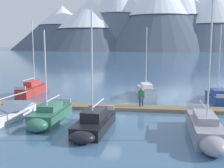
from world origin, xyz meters
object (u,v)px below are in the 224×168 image
object	(u,v)px
sailboat_mid_dock_port	(49,115)
sailboat_mid_dock_starboard	(93,123)
sailboat_far_berth	(146,91)
sailboat_end_of_dock	(218,96)
sailboat_outer_slip	(206,129)
sailboat_second_berth	(6,112)
person_on_dock	(141,96)
sailboat_nearest_berth	(35,88)

from	to	relation	value
sailboat_mid_dock_port	sailboat_mid_dock_starboard	distance (m)	3.92
sailboat_far_berth	sailboat_end_of_dock	distance (m)	7.55
sailboat_mid_dock_starboard	sailboat_far_berth	size ratio (longest dim) A/B	1.07
sailboat_outer_slip	sailboat_end_of_dock	distance (m)	12.69
sailboat_second_berth	sailboat_far_berth	distance (m)	15.46
sailboat_end_of_dock	sailboat_second_berth	bearing A→B (deg)	-152.41
sailboat_outer_slip	sailboat_end_of_dock	world-z (taller)	sailboat_outer_slip
sailboat_mid_dock_port	person_on_dock	xyz separation A→B (m)	(6.88, 5.05, 0.65)
sailboat_second_berth	sailboat_mid_dock_starboard	size ratio (longest dim) A/B	0.86
sailboat_mid_dock_starboard	person_on_dock	size ratio (longest dim) A/B	4.85
sailboat_mid_dock_starboard	person_on_dock	xyz separation A→B (m)	(3.28, 6.61, 0.69)
sailboat_outer_slip	sailboat_far_berth	bearing A→B (deg)	104.32
sailboat_outer_slip	sailboat_second_berth	bearing A→B (deg)	169.99
sailboat_nearest_berth	sailboat_end_of_dock	bearing A→B (deg)	-5.29
sailboat_second_berth	sailboat_end_of_dock	world-z (taller)	sailboat_end_of_dock
sailboat_nearest_berth	sailboat_second_berth	xyz separation A→B (m)	(2.10, -11.42, 0.09)
sailboat_outer_slip	person_on_dock	distance (m)	8.45
sailboat_far_berth	sailboat_second_berth	bearing A→B (deg)	-134.54
sailboat_nearest_berth	sailboat_second_berth	size ratio (longest dim) A/B	1.21
person_on_dock	sailboat_mid_dock_starboard	bearing A→B (deg)	-116.39
sailboat_nearest_berth	person_on_dock	xyz separation A→B (m)	(12.42, -6.51, 0.59)
sailboat_mid_dock_port	sailboat_mid_dock_starboard	world-z (taller)	sailboat_mid_dock_starboard
sailboat_second_berth	sailboat_far_berth	size ratio (longest dim) A/B	0.92
sailboat_outer_slip	person_on_dock	world-z (taller)	sailboat_outer_slip
sailboat_mid_dock_starboard	person_on_dock	distance (m)	7.42
person_on_dock	sailboat_far_berth	bearing A→B (deg)	85.11
sailboat_mid_dock_port	sailboat_second_berth	bearing A→B (deg)	177.65
sailboat_mid_dock_port	person_on_dock	size ratio (longest dim) A/B	4.06
sailboat_second_berth	sailboat_mid_dock_port	world-z (taller)	sailboat_mid_dock_port
sailboat_mid_dock_starboard	sailboat_far_berth	world-z (taller)	sailboat_mid_dock_starboard
sailboat_end_of_dock	sailboat_outer_slip	bearing A→B (deg)	-108.12
sailboat_nearest_berth	sailboat_mid_dock_starboard	size ratio (longest dim) A/B	1.04
sailboat_mid_dock_starboard	sailboat_end_of_dock	world-z (taller)	sailboat_mid_dock_starboard
sailboat_far_berth	sailboat_nearest_berth	bearing A→B (deg)	178.24
sailboat_end_of_dock	person_on_dock	distance (m)	9.21
person_on_dock	sailboat_end_of_dock	bearing A→B (deg)	30.26
sailboat_mid_dock_port	person_on_dock	bearing A→B (deg)	36.28
sailboat_mid_dock_port	sailboat_end_of_dock	world-z (taller)	sailboat_end_of_dock
sailboat_mid_dock_starboard	person_on_dock	bearing A→B (deg)	63.61
sailboat_mid_dock_port	person_on_dock	distance (m)	8.56
sailboat_mid_dock_port	sailboat_mid_dock_starboard	xyz separation A→B (m)	(3.60, -1.56, -0.04)
sailboat_mid_dock_starboard	sailboat_far_berth	bearing A→B (deg)	73.35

